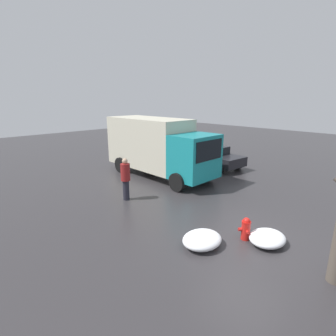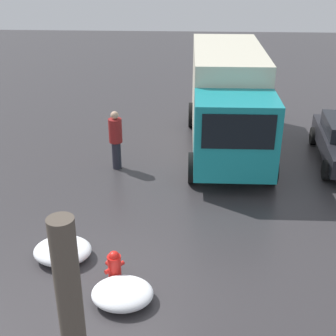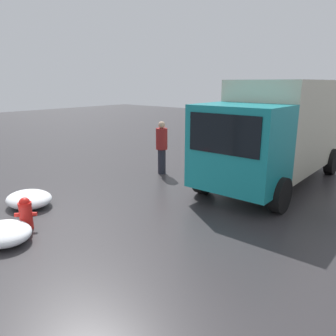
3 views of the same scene
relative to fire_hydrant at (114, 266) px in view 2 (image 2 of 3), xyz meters
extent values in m
plane|color=#333033|center=(0.00, 0.00, -0.37)|extent=(60.00, 60.00, 0.00)
cylinder|color=red|center=(0.00, 0.00, -0.10)|extent=(0.27, 0.27, 0.55)
cylinder|color=red|center=(0.00, 0.00, 0.21)|extent=(0.28, 0.28, 0.06)
sphere|color=red|center=(0.00, 0.00, 0.24)|extent=(0.23, 0.23, 0.23)
cylinder|color=red|center=(0.12, 0.13, -0.03)|extent=(0.15, 0.15, 0.11)
cylinder|color=red|center=(-0.14, 0.12, -0.03)|extent=(0.13, 0.13, 0.09)
cylinder|color=red|center=(0.13, -0.13, -0.03)|extent=(0.13, 0.13, 0.09)
cylinder|color=brown|center=(-2.53, 0.19, 1.17)|extent=(0.38, 0.38, 3.09)
cylinder|color=brown|center=(-2.36, 0.19, 2.04)|extent=(0.43, 0.11, 0.35)
cube|color=teal|center=(4.45, -2.73, 1.15)|extent=(1.73, 2.26, 2.15)
cube|color=black|center=(3.59, -2.74, 1.58)|extent=(0.04, 1.89, 0.95)
cube|color=beige|center=(7.89, -2.71, 1.46)|extent=(5.16, 2.29, 2.76)
cylinder|color=black|center=(4.55, -3.86, 0.08)|extent=(0.90, 0.29, 0.90)
cylinder|color=black|center=(4.53, -1.60, 0.08)|extent=(0.90, 0.29, 0.90)
cylinder|color=black|center=(9.18, -3.82, 0.08)|extent=(0.90, 0.29, 0.90)
cylinder|color=black|center=(9.16, -1.57, 0.08)|extent=(0.90, 0.29, 0.90)
cylinder|color=#23232D|center=(5.34, 0.75, 0.06)|extent=(0.27, 0.27, 0.88)
cylinder|color=maroon|center=(5.34, 0.75, 0.87)|extent=(0.40, 0.40, 0.73)
sphere|color=tan|center=(5.34, 0.75, 1.35)|extent=(0.24, 0.24, 0.24)
cylinder|color=black|center=(4.89, -5.53, -0.07)|extent=(0.62, 0.25, 0.60)
cylinder|color=black|center=(7.59, -5.77, -0.07)|extent=(0.62, 0.25, 0.60)
ellipsoid|color=white|center=(0.71, 1.27, -0.17)|extent=(1.08, 1.28, 0.40)
ellipsoid|color=white|center=(-0.60, -0.24, -0.19)|extent=(1.03, 1.21, 0.38)
camera|label=1|loc=(-3.63, 6.87, 3.93)|focal=28.00mm
camera|label=2|loc=(-7.65, -1.47, 5.98)|focal=50.00mm
camera|label=3|loc=(-3.06, -6.69, 2.77)|focal=35.00mm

